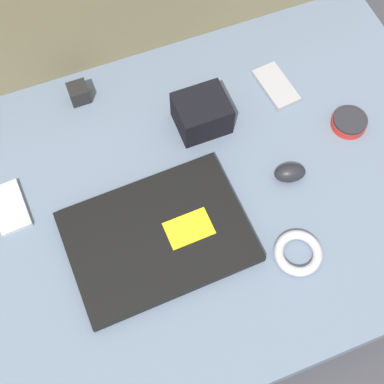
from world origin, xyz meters
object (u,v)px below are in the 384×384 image
object	(u,v)px
speaker_puck	(349,122)
phone_small	(10,207)
charger_brick	(79,93)
phone_silver	(276,86)
laptop	(158,237)
camera_pouch	(202,113)
computer_mouse	(290,173)

from	to	relation	value
speaker_puck	phone_small	world-z (taller)	speaker_puck
charger_brick	phone_small	bearing A→B (deg)	-135.05
speaker_puck	phone_silver	distance (m)	0.18
laptop	camera_pouch	bearing A→B (deg)	48.85
laptop	computer_mouse	size ratio (longest dim) A/B	4.89
speaker_puck	camera_pouch	xyz separation A→B (m)	(-0.30, 0.12, 0.03)
computer_mouse	charger_brick	bearing A→B (deg)	148.71
computer_mouse	phone_small	world-z (taller)	computer_mouse
phone_small	charger_brick	distance (m)	0.29
computer_mouse	phone_silver	size ratio (longest dim) A/B	0.60
laptop	computer_mouse	xyz separation A→B (m)	(0.30, 0.03, 0.01)
speaker_puck	charger_brick	size ratio (longest dim) A/B	1.80
laptop	charger_brick	world-z (taller)	charger_brick
phone_small	charger_brick	world-z (taller)	charger_brick
speaker_puck	phone_small	bearing A→B (deg)	174.34
phone_silver	charger_brick	distance (m)	0.44
charger_brick	speaker_puck	bearing A→B (deg)	-28.07
computer_mouse	speaker_puck	world-z (taller)	computer_mouse
laptop	camera_pouch	distance (m)	0.28
speaker_puck	phone_silver	world-z (taller)	speaker_puck
laptop	speaker_puck	xyz separation A→B (m)	(0.48, 0.10, 0.00)
phone_small	charger_brick	xyz separation A→B (m)	(0.21, 0.21, 0.02)
laptop	phone_silver	bearing A→B (deg)	31.69
computer_mouse	phone_silver	distance (m)	0.23
computer_mouse	speaker_puck	xyz separation A→B (m)	(0.18, 0.07, -0.01)
laptop	phone_small	world-z (taller)	laptop
camera_pouch	computer_mouse	bearing A→B (deg)	-57.57
laptop	computer_mouse	bearing A→B (deg)	3.85
speaker_puck	phone_small	xyz separation A→B (m)	(-0.74, 0.07, -0.01)
laptop	speaker_puck	world-z (taller)	laptop
laptop	charger_brick	bearing A→B (deg)	95.71
computer_mouse	charger_brick	world-z (taller)	charger_brick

